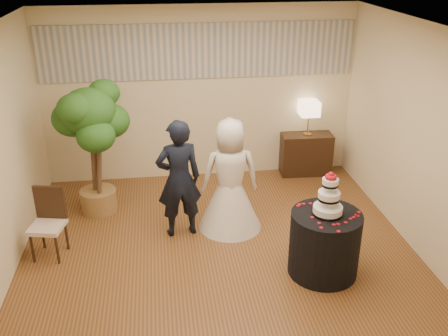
{
  "coord_description": "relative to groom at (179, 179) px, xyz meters",
  "views": [
    {
      "loc": [
        -0.67,
        -5.24,
        3.64
      ],
      "look_at": [
        0.1,
        0.4,
        1.05
      ],
      "focal_mm": 40.0,
      "sensor_mm": 36.0,
      "label": 1
    }
  ],
  "objects": [
    {
      "name": "floor",
      "position": [
        0.46,
        -0.65,
        -0.81
      ],
      "size": [
        5.0,
        5.0,
        0.0
      ],
      "primitive_type": "cube",
      "color": "brown",
      "rests_on": "ground"
    },
    {
      "name": "ceiling",
      "position": [
        0.46,
        -0.65,
        1.99
      ],
      "size": [
        5.0,
        5.0,
        0.0
      ],
      "primitive_type": "cube",
      "color": "white",
      "rests_on": "wall_back"
    },
    {
      "name": "wall_back",
      "position": [
        0.46,
        1.85,
        0.59
      ],
      "size": [
        5.0,
        0.06,
        2.8
      ],
      "primitive_type": "cube",
      "color": "beige",
      "rests_on": "ground"
    },
    {
      "name": "wall_front",
      "position": [
        0.46,
        -3.15,
        0.59
      ],
      "size": [
        5.0,
        0.06,
        2.8
      ],
      "primitive_type": "cube",
      "color": "beige",
      "rests_on": "ground"
    },
    {
      "name": "wall_right",
      "position": [
        2.96,
        -0.65,
        0.59
      ],
      "size": [
        0.06,
        5.0,
        2.8
      ],
      "primitive_type": "cube",
      "color": "beige",
      "rests_on": "ground"
    },
    {
      "name": "mural_border",
      "position": [
        0.46,
        1.83,
        1.29
      ],
      "size": [
        4.9,
        0.02,
        0.85
      ],
      "primitive_type": "cube",
      "color": "#AAA79E",
      "rests_on": "wall_back"
    },
    {
      "name": "groom",
      "position": [
        0.0,
        0.0,
        0.0
      ],
      "size": [
        0.65,
        0.48,
        1.63
      ],
      "primitive_type": "imported",
      "rotation": [
        0.0,
        0.0,
        3.3
      ],
      "color": "black",
      "rests_on": "floor"
    },
    {
      "name": "bride",
      "position": [
        0.69,
        0.08,
        -0.03
      ],
      "size": [
        0.88,
        0.88,
        1.57
      ],
      "primitive_type": "imported",
      "rotation": [
        0.0,
        0.0,
        3.14
      ],
      "color": "white",
      "rests_on": "floor"
    },
    {
      "name": "cake_table",
      "position": [
        1.64,
        -1.12,
        -0.42
      ],
      "size": [
        1.06,
        1.06,
        0.79
      ],
      "primitive_type": "cylinder",
      "rotation": [
        0.0,
        0.0,
        0.36
      ],
      "color": "black",
      "rests_on": "floor"
    },
    {
      "name": "wedding_cake",
      "position": [
        1.64,
        -1.12,
        0.24
      ],
      "size": [
        0.34,
        0.34,
        0.54
      ],
      "primitive_type": null,
      "color": "white",
      "rests_on": "cake_table"
    },
    {
      "name": "console",
      "position": [
        2.22,
        1.65,
        -0.46
      ],
      "size": [
        0.87,
        0.42,
        0.71
      ],
      "primitive_type": "cube",
      "rotation": [
        0.0,
        0.0,
        -0.05
      ],
      "color": "black",
      "rests_on": "floor"
    },
    {
      "name": "table_lamp",
      "position": [
        2.22,
        1.65,
        0.18
      ],
      "size": [
        0.3,
        0.3,
        0.58
      ],
      "primitive_type": null,
      "color": "beige",
      "rests_on": "console"
    },
    {
      "name": "ficus_tree",
      "position": [
        -1.16,
        0.78,
        0.17
      ],
      "size": [
        1.32,
        1.32,
        1.96
      ],
      "primitive_type": null,
      "rotation": [
        0.0,
        0.0,
        0.87
      ],
      "color": "#275A1C",
      "rests_on": "floor"
    },
    {
      "name": "side_chair",
      "position": [
        -1.66,
        -0.32,
        -0.37
      ],
      "size": [
        0.49,
        0.51,
        0.89
      ],
      "primitive_type": null,
      "rotation": [
        0.0,
        0.0,
        -0.22
      ],
      "color": "black",
      "rests_on": "floor"
    }
  ]
}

